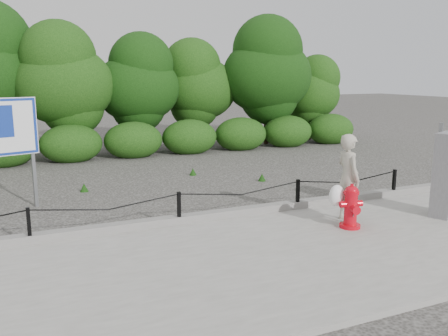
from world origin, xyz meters
TOP-DOWN VIEW (x-y plane):
  - ground at (0.00, 0.00)m, footprint 90.00×90.00m
  - sidewalk at (0.00, -2.00)m, footprint 14.00×4.00m
  - curb at (0.00, 0.05)m, footprint 14.00×0.22m
  - chain_barrier at (0.00, 0.00)m, footprint 10.06×0.06m
  - treeline at (0.48, 8.95)m, footprint 19.98×3.92m
  - fire_hydrant at (2.70, -1.40)m, footprint 0.44×0.45m
  - pedestrian at (2.87, -1.05)m, footprint 0.72×0.63m
  - utility_cabinet at (4.79, -1.53)m, footprint 0.70×0.57m
  - advertising_sign at (-2.87, 2.38)m, footprint 1.39×0.46m

SIDE VIEW (x-z plane):
  - ground at x=0.00m, z-range 0.00..0.00m
  - sidewalk at x=0.00m, z-range 0.00..0.08m
  - curb at x=0.00m, z-range 0.08..0.22m
  - chain_barrier at x=0.00m, z-range 0.16..0.76m
  - fire_hydrant at x=2.70m, z-range 0.06..0.85m
  - pedestrian at x=2.87m, z-range 0.06..1.68m
  - utility_cabinet at x=4.79m, z-range 0.00..1.76m
  - advertising_sign at x=-2.87m, z-range 0.47..2.76m
  - treeline at x=0.48m, z-range 0.11..5.05m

